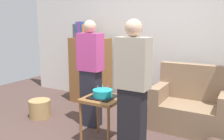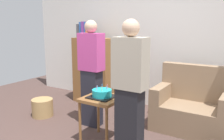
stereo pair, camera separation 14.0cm
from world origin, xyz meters
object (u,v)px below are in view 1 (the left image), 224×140
(side_table, at_px, (103,105))
(couch, at_px, (191,106))
(person_blowing_candles, at_px, (91,73))
(person_holding_cake, at_px, (133,92))
(wicker_basket, at_px, (40,109))
(bookshelf, at_px, (90,69))
(birthday_cake, at_px, (103,94))

(side_table, bearing_deg, couch, 48.18)
(person_blowing_candles, bearing_deg, person_holding_cake, -22.80)
(wicker_basket, bearing_deg, person_holding_cake, -13.46)
(side_table, distance_m, person_blowing_candles, 0.66)
(couch, bearing_deg, wicker_basket, -160.52)
(side_table, bearing_deg, wicker_basket, 171.07)
(bookshelf, height_order, person_blowing_candles, person_blowing_candles)
(couch, height_order, bookshelf, bookshelf)
(person_holding_cake, height_order, wicker_basket, person_holding_cake)
(couch, relative_size, person_holding_cake, 0.67)
(birthday_cake, xyz_separation_m, person_blowing_candles, (-0.45, 0.38, 0.16))
(person_holding_cake, bearing_deg, side_table, -11.63)
(birthday_cake, xyz_separation_m, person_holding_cake, (0.54, -0.24, 0.16))
(couch, height_order, person_blowing_candles, person_blowing_candles)
(person_holding_cake, bearing_deg, person_blowing_candles, -19.50)
(bookshelf, height_order, side_table, bookshelf)
(birthday_cake, relative_size, wicker_basket, 0.89)
(bookshelf, height_order, birthday_cake, bookshelf)
(side_table, relative_size, wicker_basket, 1.73)
(birthday_cake, height_order, person_holding_cake, person_holding_cake)
(person_blowing_candles, distance_m, person_holding_cake, 1.17)
(bookshelf, distance_m, birthday_cake, 1.72)
(bookshelf, xyz_separation_m, birthday_cake, (1.11, -1.32, -0.01))
(wicker_basket, bearing_deg, couch, 19.48)
(bookshelf, bearing_deg, person_holding_cake, -43.43)
(couch, xyz_separation_m, birthday_cake, (-0.94, -1.05, 0.33))
(couch, xyz_separation_m, bookshelf, (-2.05, 0.27, 0.34))
(side_table, relative_size, person_holding_cake, 0.38)
(wicker_basket, bearing_deg, bookshelf, 75.29)
(bookshelf, relative_size, person_holding_cake, 0.99)
(bookshelf, bearing_deg, side_table, -49.88)
(person_holding_cake, bearing_deg, couch, -94.35)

